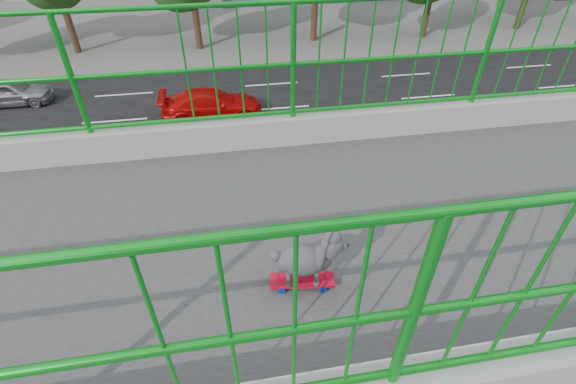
# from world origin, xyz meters

# --- Properties ---
(road) EXTENTS (18.00, 90.00, 0.02)m
(road) POSITION_xyz_m (-13.00, 0.00, 0.01)
(road) COLOR black
(road) RESTS_ON ground
(footbridge) EXTENTS (3.00, 24.00, 7.00)m
(footbridge) POSITION_xyz_m (0.00, 0.00, 5.22)
(footbridge) COLOR #2D2D2F
(footbridge) RESTS_ON ground
(railing) EXTENTS (3.00, 24.00, 1.42)m
(railing) POSITION_xyz_m (0.00, 0.00, 7.21)
(railing) COLOR gray
(railing) RESTS_ON footbridge
(skateboard) EXTENTS (0.19, 0.46, 0.06)m
(skateboard) POSITION_xyz_m (0.53, -2.28, 7.04)
(skateboard) COLOR red
(skateboard) RESTS_ON footbridge
(poodle) EXTENTS (0.25, 0.51, 0.42)m
(poodle) POSITION_xyz_m (0.53, -2.25, 7.29)
(poodle) COLOR #28272B
(poodle) RESTS_ON skateboard
(car_0) EXTENTS (1.83, 4.54, 1.55)m
(car_0) POSITION_xyz_m (-6.00, -1.78, 0.77)
(car_0) COLOR black
(car_0) RESTS_ON ground
(car_3) EXTENTS (1.93, 4.74, 1.37)m
(car_3) POSITION_xyz_m (-15.60, -3.33, 0.69)
(car_3) COLOR #B10707
(car_3) RESTS_ON ground
(car_4) EXTENTS (1.54, 3.84, 1.31)m
(car_4) POSITION_xyz_m (-18.80, -13.38, 0.65)
(car_4) COLOR gray
(car_4) RESTS_ON ground
(car_5) EXTENTS (1.52, 4.37, 1.44)m
(car_5) POSITION_xyz_m (-6.00, -3.70, 0.72)
(car_5) COLOR gray
(car_5) RESTS_ON ground
(car_6) EXTENTS (2.26, 4.90, 1.36)m
(car_6) POSITION_xyz_m (-9.20, -4.72, 0.68)
(car_6) COLOR black
(car_6) RESTS_ON ground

